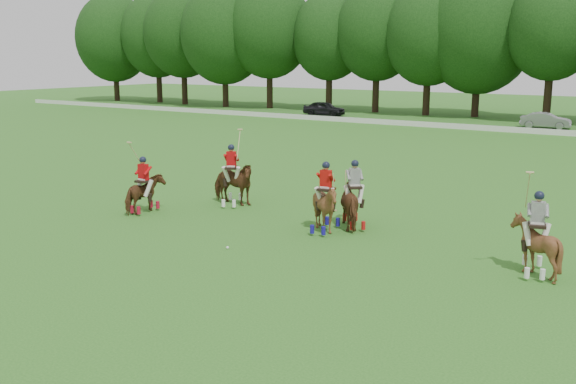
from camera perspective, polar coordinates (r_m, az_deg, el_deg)
The scene contains 11 objects.
ground at distance 18.98m, azimuth -9.47°, elevation -6.01°, with size 180.00×180.00×0.00m, color #26611B.
tree_line at distance 62.43m, azimuth 22.80°, elevation 13.29°, with size 117.98×14.32×14.75m.
boundary_rail at distance 52.93m, azimuth 19.74°, elevation 5.21°, with size 120.00×0.10×0.44m, color white.
car_left at distance 64.56m, azimuth 3.24°, elevation 7.43°, with size 1.69×4.21×1.43m, color black.
car_mid at distance 57.02m, azimuth 21.92°, elevation 5.93°, with size 1.38×3.95×1.30m, color gray.
polo_red_a at distance 24.74m, azimuth -12.65°, elevation -0.09°, with size 1.05×1.71×2.69m.
polo_red_b at distance 25.45m, azimuth -5.02°, elevation 0.78°, with size 2.21×2.10×2.98m.
polo_red_c at distance 21.50m, azimuth 3.35°, elevation -1.31°, with size 1.55×1.70×2.40m.
polo_stripe_a at distance 22.16m, azimuth 5.90°, elevation -1.00°, with size 1.94×2.08×2.36m.
polo_stripe_b at distance 18.53m, azimuth 21.12°, elevation -4.42°, with size 1.64×1.75×2.85m.
polo_ball at distance 19.86m, azimuth -5.40°, elevation -4.95°, with size 0.09×0.09×0.09m, color white.
Camera 1 is at (12.39, -13.15, 5.81)m, focal length 40.00 mm.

